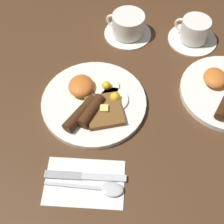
{
  "coord_description": "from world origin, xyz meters",
  "views": [
    {
      "loc": [
        0.46,
        0.1,
        0.65
      ],
      "look_at": [
        0.04,
        0.05,
        0.03
      ],
      "focal_mm": 50.0,
      "sensor_mm": 36.0,
      "label": 1
    }
  ],
  "objects_px": {
    "knife": "(80,176)",
    "teacup_far": "(194,32)",
    "breakfast_plate_near": "(94,102)",
    "spoon": "(104,189)",
    "teacup_near": "(128,26)"
  },
  "relations": [
    {
      "from": "breakfast_plate_near",
      "to": "teacup_far",
      "type": "xyz_separation_m",
      "value": [
        -0.27,
        0.26,
        0.02
      ]
    },
    {
      "from": "teacup_near",
      "to": "spoon",
      "type": "xyz_separation_m",
      "value": [
        0.5,
        -0.01,
        -0.02
      ]
    },
    {
      "from": "breakfast_plate_near",
      "to": "knife",
      "type": "bearing_deg",
      "value": -0.5
    },
    {
      "from": "knife",
      "to": "teacup_far",
      "type": "bearing_deg",
      "value": 58.0
    },
    {
      "from": "breakfast_plate_near",
      "to": "teacup_near",
      "type": "height_order",
      "value": "teacup_near"
    },
    {
      "from": "breakfast_plate_near",
      "to": "teacup_far",
      "type": "height_order",
      "value": "teacup_far"
    },
    {
      "from": "teacup_far",
      "to": "knife",
      "type": "relative_size",
      "value": 0.8
    },
    {
      "from": "breakfast_plate_near",
      "to": "spoon",
      "type": "distance_m",
      "value": 0.23
    },
    {
      "from": "breakfast_plate_near",
      "to": "spoon",
      "type": "height_order",
      "value": "breakfast_plate_near"
    },
    {
      "from": "breakfast_plate_near",
      "to": "knife",
      "type": "height_order",
      "value": "breakfast_plate_near"
    },
    {
      "from": "teacup_far",
      "to": "teacup_near",
      "type": "bearing_deg",
      "value": -91.45
    },
    {
      "from": "breakfast_plate_near",
      "to": "teacup_near",
      "type": "bearing_deg",
      "value": 166.65
    },
    {
      "from": "breakfast_plate_near",
      "to": "knife",
      "type": "relative_size",
      "value": 1.47
    },
    {
      "from": "teacup_far",
      "to": "breakfast_plate_near",
      "type": "bearing_deg",
      "value": -43.96
    },
    {
      "from": "teacup_near",
      "to": "teacup_far",
      "type": "bearing_deg",
      "value": 88.55
    }
  ]
}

